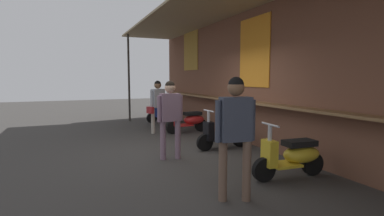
{
  "coord_description": "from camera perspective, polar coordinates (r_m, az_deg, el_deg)",
  "views": [
    {
      "loc": [
        5.98,
        -2.43,
        1.7
      ],
      "look_at": [
        -1.68,
        0.91,
        0.85
      ],
      "focal_mm": 26.76,
      "sensor_mm": 36.0,
      "label": 1
    }
  ],
  "objects": [
    {
      "name": "ground_plane",
      "position": [
        6.67,
        -1.4,
        -8.92
      ],
      "size": [
        36.84,
        36.84,
        0.0
      ],
      "primitive_type": "plane",
      "color": "#383533"
    },
    {
      "name": "market_stall_facade",
      "position": [
        7.36,
        12.3,
        7.98
      ],
      "size": [
        13.16,
        2.41,
        3.59
      ],
      "color": "brown",
      "rests_on": "ground_plane"
    },
    {
      "name": "scooter_blue",
      "position": [
        11.26,
        -5.22,
        -0.87
      ],
      "size": [
        0.47,
        1.4,
        0.97
      ],
      "rotation": [
        0.0,
        0.0,
        -1.52
      ],
      "color": "#233D9E",
      "rests_on": "ground_plane"
    },
    {
      "name": "scooter_red",
      "position": [
        9.08,
        -0.54,
        -2.46
      ],
      "size": [
        0.49,
        1.4,
        0.97
      ],
      "rotation": [
        0.0,
        0.0,
        -1.51
      ],
      "color": "red",
      "rests_on": "ground_plane"
    },
    {
      "name": "scooter_black",
      "position": [
        7.06,
        6.76,
        -4.91
      ],
      "size": [
        0.46,
        1.4,
        0.97
      ],
      "rotation": [
        0.0,
        0.0,
        -1.53
      ],
      "color": "black",
      "rests_on": "ground_plane"
    },
    {
      "name": "scooter_yellow",
      "position": [
        5.26,
        19.54,
        -8.93
      ],
      "size": [
        0.5,
        1.4,
        0.97
      ],
      "rotation": [
        0.0,
        0.0,
        -1.65
      ],
      "color": "gold",
      "rests_on": "ground_plane"
    },
    {
      "name": "shopper_with_handbag",
      "position": [
        8.94,
        -6.89,
        1.29
      ],
      "size": [
        0.44,
        0.64,
        1.64
      ],
      "rotation": [
        0.0,
        0.0,
        0.37
      ],
      "color": "#ADA393",
      "rests_on": "ground_plane"
    },
    {
      "name": "shopper_browsing",
      "position": [
        3.95,
        8.65,
        -3.33
      ],
      "size": [
        0.26,
        0.58,
        1.73
      ],
      "rotation": [
        0.0,
        0.0,
        2.99
      ],
      "color": "brown",
      "rests_on": "ground_plane"
    },
    {
      "name": "shopper_passing",
      "position": [
        6.0,
        -4.37,
        -0.68
      ],
      "size": [
        0.22,
        0.57,
        1.66
      ],
      "rotation": [
        0.0,
        0.0,
        3.2
      ],
      "color": "gray",
      "rests_on": "ground_plane"
    }
  ]
}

